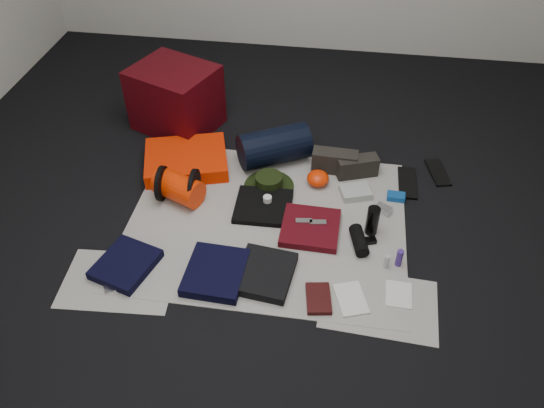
# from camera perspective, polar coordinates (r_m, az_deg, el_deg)

# --- Properties ---
(floor) EXTENTS (4.50, 4.50, 0.02)m
(floor) POSITION_cam_1_polar(r_m,az_deg,el_deg) (3.11, -0.56, -2.07)
(floor) COLOR black
(floor) RESTS_ON ground
(newspaper_mat) EXTENTS (1.60, 1.30, 0.01)m
(newspaper_mat) POSITION_cam_1_polar(r_m,az_deg,el_deg) (3.10, -0.56, -1.90)
(newspaper_mat) COLOR beige
(newspaper_mat) RESTS_ON floor
(newspaper_sheet_front_left) EXTENTS (0.61, 0.44, 0.00)m
(newspaper_sheet_front_left) POSITION_cam_1_polar(r_m,az_deg,el_deg) (2.92, -16.14, -7.93)
(newspaper_sheet_front_left) COLOR beige
(newspaper_sheet_front_left) RESTS_ON floor
(newspaper_sheet_front_right) EXTENTS (0.60, 0.43, 0.00)m
(newspaper_sheet_front_right) POSITION_cam_1_polar(r_m,az_deg,el_deg) (2.77, 11.42, -10.49)
(newspaper_sheet_front_right) COLOR beige
(newspaper_sheet_front_right) RESTS_ON floor
(red_cabinet) EXTENTS (0.66, 0.61, 0.44)m
(red_cabinet) POSITION_cam_1_polar(r_m,az_deg,el_deg) (3.82, -10.32, 11.15)
(red_cabinet) COLOR #45050B
(red_cabinet) RESTS_ON floor
(sleeping_pad) EXTENTS (0.62, 0.56, 0.09)m
(sleeping_pad) POSITION_cam_1_polar(r_m,az_deg,el_deg) (3.51, -9.21, 4.71)
(sleeping_pad) COLOR #EF2902
(sleeping_pad) RESTS_ON newspaper_mat
(stuff_sack) EXTENTS (0.34, 0.27, 0.17)m
(stuff_sack) POSITION_cam_1_polar(r_m,az_deg,el_deg) (3.24, -10.03, 1.74)
(stuff_sack) COLOR red
(stuff_sack) RESTS_ON newspaper_mat
(sack_strap_left) EXTENTS (0.02, 0.22, 0.22)m
(sack_strap_left) POSITION_cam_1_polar(r_m,az_deg,el_deg) (3.25, -11.76, 2.19)
(sack_strap_left) COLOR black
(sack_strap_left) RESTS_ON newspaper_mat
(sack_strap_right) EXTENTS (0.03, 0.22, 0.22)m
(sack_strap_right) POSITION_cam_1_polar(r_m,az_deg,el_deg) (3.20, -8.37, 1.87)
(sack_strap_right) COLOR black
(sack_strap_right) RESTS_ON newspaper_mat
(navy_duffel) EXTENTS (0.51, 0.43, 0.24)m
(navy_duffel) POSITION_cam_1_polar(r_m,az_deg,el_deg) (3.46, 0.23, 6.24)
(navy_duffel) COLOR black
(navy_duffel) RESTS_ON newspaper_mat
(boonie_brim) EXTENTS (0.39, 0.39, 0.01)m
(boonie_brim) POSITION_cam_1_polar(r_m,az_deg,el_deg) (3.33, -0.34, 1.94)
(boonie_brim) COLOR black
(boonie_brim) RESTS_ON newspaper_mat
(boonie_crown) EXTENTS (0.17, 0.17, 0.07)m
(boonie_crown) POSITION_cam_1_polar(r_m,az_deg,el_deg) (3.30, -0.34, 2.49)
(boonie_crown) COLOR black
(boonie_crown) RESTS_ON boonie_brim
(hiking_boot_left) EXTENTS (0.29, 0.12, 0.14)m
(hiking_boot_left) POSITION_cam_1_polar(r_m,az_deg,el_deg) (3.43, 6.75, 4.58)
(hiking_boot_left) COLOR black
(hiking_boot_left) RESTS_ON newspaper_mat
(hiking_boot_right) EXTENTS (0.28, 0.18, 0.13)m
(hiking_boot_right) POSITION_cam_1_polar(r_m,az_deg,el_deg) (3.42, 9.13, 4.01)
(hiking_boot_right) COLOR black
(hiking_boot_right) RESTS_ON newspaper_mat
(flip_flop_left) EXTENTS (0.11, 0.30, 0.02)m
(flip_flop_left) POSITION_cam_1_polar(r_m,az_deg,el_deg) (3.46, 14.34, 2.22)
(flip_flop_left) COLOR black
(flip_flop_left) RESTS_ON floor
(flip_flop_right) EXTENTS (0.16, 0.28, 0.01)m
(flip_flop_right) POSITION_cam_1_polar(r_m,az_deg,el_deg) (3.60, 17.41, 3.26)
(flip_flop_right) COLOR black
(flip_flop_right) RESTS_ON floor
(trousers_navy_a) EXTENTS (0.35, 0.38, 0.05)m
(trousers_navy_a) POSITION_cam_1_polar(r_m,az_deg,el_deg) (2.95, -15.44, -6.27)
(trousers_navy_a) COLOR black
(trousers_navy_a) RESTS_ON newspaper_mat
(trousers_navy_b) EXTENTS (0.32, 0.36, 0.05)m
(trousers_navy_b) POSITION_cam_1_polar(r_m,az_deg,el_deg) (2.82, -6.08, -7.32)
(trousers_navy_b) COLOR black
(trousers_navy_b) RESTS_ON newspaper_mat
(trousers_charcoal) EXTENTS (0.32, 0.36, 0.05)m
(trousers_charcoal) POSITION_cam_1_polar(r_m,az_deg,el_deg) (2.80, -0.77, -7.46)
(trousers_charcoal) COLOR black
(trousers_charcoal) RESTS_ON newspaper_mat
(black_tshirt) EXTENTS (0.34, 0.32, 0.03)m
(black_tshirt) POSITION_cam_1_polar(r_m,az_deg,el_deg) (3.17, -0.93, -0.24)
(black_tshirt) COLOR black
(black_tshirt) RESTS_ON newspaper_mat
(red_shirt) EXTENTS (0.33, 0.33, 0.04)m
(red_shirt) POSITION_cam_1_polar(r_m,az_deg,el_deg) (3.04, 4.15, -2.56)
(red_shirt) COLOR #4A080F
(red_shirt) RESTS_ON newspaper_mat
(orange_stuff_sack) EXTENTS (0.16, 0.16, 0.09)m
(orange_stuff_sack) POSITION_cam_1_polar(r_m,az_deg,el_deg) (3.33, 4.95, 2.76)
(orange_stuff_sack) COLOR red
(orange_stuff_sack) RESTS_ON newspaper_mat
(first_aid_pouch) EXTENTS (0.21, 0.18, 0.04)m
(first_aid_pouch) POSITION_cam_1_polar(r_m,az_deg,el_deg) (3.30, 8.96, 1.27)
(first_aid_pouch) COLOR #9BA299
(first_aid_pouch) RESTS_ON newspaper_mat
(water_bottle) EXTENTS (0.09, 0.09, 0.18)m
(water_bottle) POSITION_cam_1_polar(r_m,az_deg,el_deg) (3.03, 10.76, -1.77)
(water_bottle) COLOR black
(water_bottle) RESTS_ON newspaper_mat
(speaker) EXTENTS (0.12, 0.21, 0.08)m
(speaker) POSITION_cam_1_polar(r_m,az_deg,el_deg) (2.98, 9.33, -3.90)
(speaker) COLOR black
(speaker) RESTS_ON newspaper_mat
(compact_camera) EXTENTS (0.11, 0.10, 0.04)m
(compact_camera) POSITION_cam_1_polar(r_m,az_deg,el_deg) (3.22, 11.89, -0.54)
(compact_camera) COLOR silver
(compact_camera) RESTS_ON newspaper_mat
(cyan_case) EXTENTS (0.11, 0.07, 0.03)m
(cyan_case) POSITION_cam_1_polar(r_m,az_deg,el_deg) (3.32, 13.19, 0.79)
(cyan_case) COLOR navy
(cyan_case) RESTS_ON newspaper_mat
(toiletry_purple) EXTENTS (0.04, 0.04, 0.11)m
(toiletry_purple) POSITION_cam_1_polar(r_m,az_deg,el_deg) (2.91, 13.53, -5.65)
(toiletry_purple) COLOR #40267A
(toiletry_purple) RESTS_ON newspaper_mat
(toiletry_clear) EXTENTS (0.03, 0.03, 0.08)m
(toiletry_clear) POSITION_cam_1_polar(r_m,az_deg,el_deg) (2.90, 12.22, -6.06)
(toiletry_clear) COLOR #A4A9A5
(toiletry_clear) RESTS_ON newspaper_mat
(paperback_book) EXTENTS (0.15, 0.21, 0.03)m
(paperback_book) POSITION_cam_1_polar(r_m,az_deg,el_deg) (2.72, 5.02, -10.09)
(paperback_book) COLOR black
(paperback_book) RESTS_ON newspaper_mat
(map_booklet) EXTENTS (0.20, 0.24, 0.01)m
(map_booklet) POSITION_cam_1_polar(r_m,az_deg,el_deg) (2.75, 8.48, -10.05)
(map_booklet) COLOR silver
(map_booklet) RESTS_ON newspaper_mat
(map_printout) EXTENTS (0.14, 0.17, 0.01)m
(map_printout) POSITION_cam_1_polar(r_m,az_deg,el_deg) (2.82, 13.48, -9.42)
(map_printout) COLOR silver
(map_printout) RESTS_ON newspaper_mat
(sunglasses) EXTENTS (0.11, 0.07, 0.03)m
(sunglasses) POSITION_cam_1_polar(r_m,az_deg,el_deg) (3.02, 10.15, -3.94)
(sunglasses) COLOR black
(sunglasses) RESTS_ON newspaper_mat
(key_cluster) EXTENTS (0.11, 0.11, 0.01)m
(key_cluster) POSITION_cam_1_polar(r_m,az_deg,el_deg) (2.89, -16.88, -8.48)
(key_cluster) COLOR silver
(key_cluster) RESTS_ON newspaper_mat
(tape_roll) EXTENTS (0.05, 0.05, 0.04)m
(tape_roll) POSITION_cam_1_polar(r_m,az_deg,el_deg) (3.17, -0.50, 0.54)
(tape_roll) COLOR silver
(tape_roll) RESTS_ON black_tshirt
(energy_bar_a) EXTENTS (0.10, 0.05, 0.01)m
(energy_bar_a) POSITION_cam_1_polar(r_m,az_deg,el_deg) (3.04, 3.46, -1.84)
(energy_bar_a) COLOR silver
(energy_bar_a) RESTS_ON red_shirt
(energy_bar_b) EXTENTS (0.10, 0.05, 0.01)m
(energy_bar_b) POSITION_cam_1_polar(r_m,az_deg,el_deg) (3.03, 4.96, -1.99)
(energy_bar_b) COLOR silver
(energy_bar_b) RESTS_ON red_shirt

